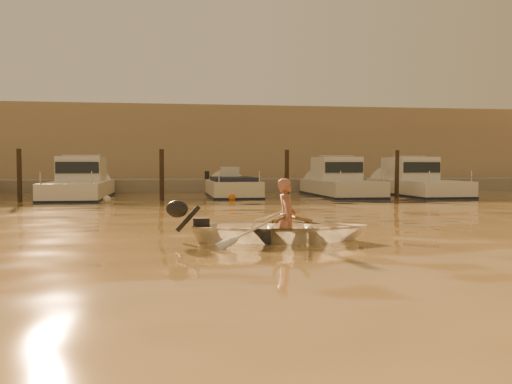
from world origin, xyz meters
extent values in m
plane|color=olive|center=(0.00, 0.00, 0.00)|extent=(160.00, 160.00, 0.00)
imported|color=white|center=(2.08, 1.47, 0.21)|extent=(3.55, 2.80, 0.66)
imported|color=#A46552|center=(2.18, 1.46, 0.42)|extent=(0.43, 0.58, 1.44)
cylinder|color=brown|center=(2.33, 1.43, 0.42)|extent=(0.14, 2.10, 0.13)
cylinder|color=brown|center=(2.13, 1.46, 0.42)|extent=(0.77, 2.00, 0.13)
cylinder|color=#2D2319|center=(-5.50, 13.80, 0.90)|extent=(0.18, 0.18, 2.20)
cylinder|color=#2D2319|center=(-0.20, 13.80, 0.90)|extent=(0.18, 0.18, 2.20)
cylinder|color=#2D2319|center=(4.80, 13.80, 0.90)|extent=(0.18, 0.18, 2.20)
cylinder|color=#2D2319|center=(9.50, 13.80, 0.90)|extent=(0.18, 0.18, 2.20)
sphere|color=silver|center=(-2.20, 12.91, 0.10)|extent=(0.30, 0.30, 0.30)
sphere|color=orange|center=(2.53, 13.50, 0.10)|extent=(0.30, 0.30, 0.30)
sphere|color=silver|center=(8.80, 13.51, 0.10)|extent=(0.30, 0.30, 0.30)
cube|color=gray|center=(0.00, 21.50, 0.15)|extent=(52.00, 4.00, 1.00)
cube|color=#9E8466|center=(0.00, 27.00, 2.40)|extent=(46.00, 7.00, 4.80)
camera|label=1|loc=(0.01, -8.80, 1.39)|focal=40.00mm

